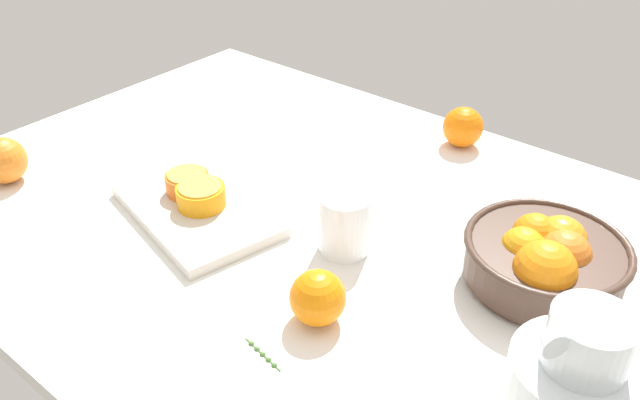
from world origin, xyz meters
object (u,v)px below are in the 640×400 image
object	(u,v)px
fruit_bowl	(545,258)
cutting_board	(197,211)
orange_half_0	(201,196)
orange_half_1	(188,183)
loose_orange_0	(3,160)
loose_orange_1	(465,128)
loose_orange_2	(318,298)
juice_glass	(345,226)

from	to	relation	value
fruit_bowl	cutting_board	size ratio (longest dim) A/B	0.80
fruit_bowl	orange_half_0	bearing A→B (deg)	-159.70
cutting_board	orange_half_1	world-z (taller)	orange_half_1
fruit_bowl	loose_orange_0	size ratio (longest dim) A/B	2.79
orange_half_0	loose_orange_0	xyz separation A→B (cm)	(-35.64, -14.99, 0.34)
loose_orange_1	loose_orange_2	world-z (taller)	loose_orange_1
loose_orange_1	loose_orange_2	size ratio (longest dim) A/B	1.03
juice_glass	loose_orange_1	size ratio (longest dim) A/B	1.23
fruit_bowl	cutting_board	world-z (taller)	fruit_bowl
cutting_board	loose_orange_2	distance (cm)	32.22
orange_half_1	loose_orange_0	world-z (taller)	loose_orange_0
fruit_bowl	orange_half_0	size ratio (longest dim) A/B	2.87
loose_orange_1	juice_glass	bearing A→B (deg)	-86.69
orange_half_0	loose_orange_1	distance (cm)	53.89
juice_glass	cutting_board	xyz separation A→B (cm)	(-24.60, -8.44, -3.40)
fruit_bowl	loose_orange_0	distance (cm)	93.24
fruit_bowl	juice_glass	world-z (taller)	fruit_bowl
loose_orange_0	loose_orange_1	bearing A→B (deg)	48.34
orange_half_1	loose_orange_2	distance (cm)	36.75
orange_half_0	loose_orange_1	bearing A→B (deg)	66.35
orange_half_0	loose_orange_0	world-z (taller)	loose_orange_0
cutting_board	loose_orange_0	world-z (taller)	loose_orange_0
orange_half_0	loose_orange_1	world-z (taller)	loose_orange_1
loose_orange_2	orange_half_1	bearing A→B (deg)	166.72
cutting_board	loose_orange_0	distance (cm)	37.98
cutting_board	orange_half_1	distance (cm)	5.55
loose_orange_0	juice_glass	bearing A→B (deg)	20.83
fruit_bowl	orange_half_1	xyz separation A→B (cm)	(-56.09, -17.58, -1.01)
loose_orange_1	loose_orange_0	bearing A→B (deg)	-131.66
orange_half_1	fruit_bowl	bearing A→B (deg)	17.40
cutting_board	orange_half_0	world-z (taller)	orange_half_0
orange_half_1	loose_orange_0	bearing A→B (deg)	-152.00
orange_half_0	loose_orange_1	xyz separation A→B (cm)	(21.61, 49.36, 0.11)
loose_orange_0	loose_orange_1	world-z (taller)	loose_orange_0
fruit_bowl	juice_glass	xyz separation A→B (cm)	(-27.19, -11.24, -0.41)
loose_orange_0	loose_orange_2	xyz separation A→B (cm)	(66.52, 7.91, -0.35)
orange_half_0	orange_half_1	xyz separation A→B (cm)	(-4.88, 1.36, -0.07)
orange_half_0	juice_glass	bearing A→B (deg)	17.78
fruit_bowl	juice_glass	distance (cm)	29.42
fruit_bowl	loose_orange_2	size ratio (longest dim) A/B	3.04
juice_glass	cutting_board	size ratio (longest dim) A/B	0.33
cutting_board	juice_glass	bearing A→B (deg)	18.94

